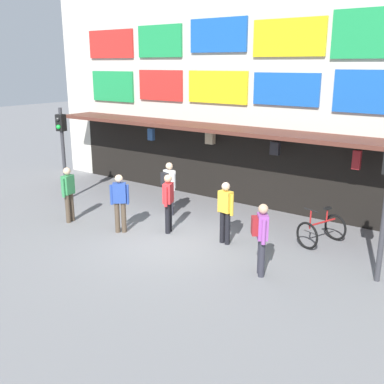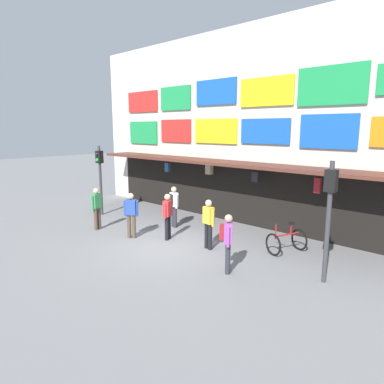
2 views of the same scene
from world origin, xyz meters
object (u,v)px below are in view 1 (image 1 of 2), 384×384
Objects in this scene: pedestrian_in_blue at (261,234)px; pedestrian_in_black at (225,209)px; traffic_light_near at (62,139)px; pedestrian_in_yellow at (169,185)px; pedestrian_in_purple at (68,191)px; pedestrian_in_green at (120,200)px; bicycle_parked at (321,230)px; pedestrian_in_red at (168,200)px.

pedestrian_in_blue is 1.99m from pedestrian_in_black.
pedestrian_in_yellow is (3.96, 0.85, -1.16)m from traffic_light_near.
pedestrian_in_purple is at bearing -130.99° from pedestrian_in_yellow.
pedestrian_in_black is 3.01m from pedestrian_in_green.
pedestrian_in_purple and pedestrian_in_yellow have the same top height.
pedestrian_in_red is at bearing -156.08° from bicycle_parked.
pedestrian_in_green is at bearing -153.13° from bicycle_parked.
pedestrian_in_black is (6.66, -0.14, -1.19)m from traffic_light_near.
pedestrian_in_yellow and pedestrian_in_green have the same top height.
traffic_light_near reaches higher than pedestrian_in_yellow.
pedestrian_in_purple is at bearing -157.93° from bicycle_parked.
pedestrian_in_black is at bearing -145.23° from bicycle_parked.
pedestrian_in_black is (-1.64, 1.13, -0.04)m from pedestrian_in_blue.
pedestrian_in_black is at bearing 7.96° from pedestrian_in_red.
traffic_light_near is 8.47m from pedestrian_in_blue.
pedestrian_in_black is (2.70, -0.99, -0.04)m from pedestrian_in_yellow.
pedestrian_in_purple is (-6.33, -0.17, -0.04)m from pedestrian_in_blue.
pedestrian_in_purple is 1.89m from pedestrian_in_green.
bicycle_parked is 0.80× the size of pedestrian_in_black.
pedestrian_in_blue and pedestrian_in_yellow have the same top height.
traffic_light_near is 2.40× the size of bicycle_parked.
pedestrian_in_green is at bearing -93.37° from pedestrian_in_yellow.
traffic_light_near reaches higher than pedestrian_in_green.
pedestrian_in_green is at bearing -159.80° from pedestrian_in_black.
bicycle_parked is 0.80× the size of pedestrian_in_red.
pedestrian_in_green is (-4.46, 0.09, -0.04)m from pedestrian_in_blue.
pedestrian_in_green is (-0.12, -2.03, -0.04)m from pedestrian_in_yellow.
pedestrian_in_black is (4.69, 1.30, 0.00)m from pedestrian_in_purple.
traffic_light_near reaches higher than pedestrian_in_blue.
pedestrian_in_blue is at bearing -1.13° from pedestrian_in_green.
pedestrian_in_green reaches higher than bicycle_parked.
traffic_light_near is 1.90× the size of pedestrian_in_black.
traffic_light_near is 6.76m from pedestrian_in_black.
pedestrian_in_yellow is at bearing 159.85° from pedestrian_in_black.
pedestrian_in_green and pedestrian_in_red have the same top height.
pedestrian_in_black is at bearing -1.18° from traffic_light_near.
pedestrian_in_black is 1.74m from pedestrian_in_red.
pedestrian_in_red reaches higher than bicycle_parked.
pedestrian_in_yellow is (-4.79, -0.46, 0.59)m from bicycle_parked.
bicycle_parked is 4.21m from pedestrian_in_red.
pedestrian_in_yellow is at bearing 154.00° from pedestrian_in_blue.
traffic_light_near is 2.71m from pedestrian_in_purple.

